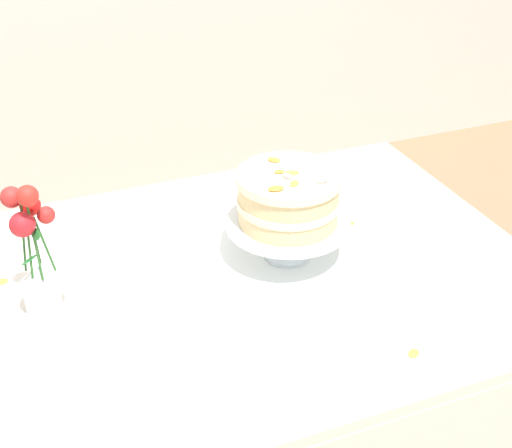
# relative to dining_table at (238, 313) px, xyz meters

# --- Properties ---
(dining_table) EXTENTS (1.40, 1.00, 0.74)m
(dining_table) POSITION_rel_dining_table_xyz_m (0.00, 0.00, 0.00)
(dining_table) COLOR white
(dining_table) RESTS_ON ground
(linen_napkin) EXTENTS (0.33, 0.33, 0.00)m
(linen_napkin) POSITION_rel_dining_table_xyz_m (0.14, 0.05, 0.09)
(linen_napkin) COLOR white
(linen_napkin) RESTS_ON dining_table
(cake_stand) EXTENTS (0.29, 0.29, 0.10)m
(cake_stand) POSITION_rel_dining_table_xyz_m (0.14, 0.05, 0.17)
(cake_stand) COLOR silver
(cake_stand) RESTS_ON linen_napkin
(layer_cake) EXTENTS (0.24, 0.24, 0.13)m
(layer_cake) POSITION_rel_dining_table_xyz_m (0.14, 0.05, 0.25)
(layer_cake) COLOR beige
(layer_cake) RESTS_ON cake_stand
(flower_vase) EXTENTS (0.10, 0.11, 0.31)m
(flower_vase) POSITION_rel_dining_table_xyz_m (-0.42, 0.06, 0.22)
(flower_vase) COLOR silver
(flower_vase) RESTS_ON dining_table
(loose_petal_0) EXTENTS (0.04, 0.03, 0.00)m
(loose_petal_0) POSITION_rel_dining_table_xyz_m (0.35, 0.13, 0.09)
(loose_petal_0) COLOR yellow
(loose_petal_0) RESTS_ON dining_table
(loose_petal_2) EXTENTS (0.04, 0.03, 0.01)m
(loose_petal_2) POSITION_rel_dining_table_xyz_m (0.23, -0.36, 0.09)
(loose_petal_2) COLOR yellow
(loose_petal_2) RESTS_ON dining_table
(loose_petal_3) EXTENTS (0.05, 0.05, 0.01)m
(loose_petal_3) POSITION_rel_dining_table_xyz_m (0.40, 0.32, 0.09)
(loose_petal_3) COLOR orange
(loose_petal_3) RESTS_ON dining_table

